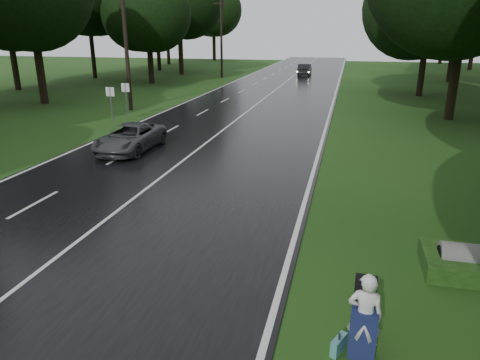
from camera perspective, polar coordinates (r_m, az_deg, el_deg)
name	(u,v)px	position (r m, az deg, el deg)	size (l,w,h in m)	color
ground	(80,241)	(13.20, -19.95, -7.42)	(160.00, 160.00, 0.00)	#214615
road	(244,114)	(31.04, 0.49, 8.45)	(12.00, 140.00, 0.04)	black
lane_center	(244,114)	(31.03, 0.49, 8.49)	(0.12, 140.00, 0.01)	silver
grey_car	(130,138)	(21.98, -13.98, 5.34)	(2.12, 4.60, 1.28)	#424446
far_car	(305,70)	(59.38, 8.34, 13.91)	(1.53, 4.38, 1.44)	black
hitchhiker	(364,319)	(8.41, 15.74, -16.82)	(0.63, 0.58, 1.67)	silver
suitcase	(339,345)	(8.74, 12.60, -20.03)	(0.13, 0.45, 0.32)	teal
culvert	(469,273)	(12.27, 27.46, -10.56)	(0.74, 0.74, 1.48)	slate
utility_pole_mid	(131,110)	(33.90, -13.84, 8.75)	(1.80, 0.28, 9.97)	black
utility_pole_far	(222,77)	(56.46, -2.35, 13.07)	(1.80, 0.28, 9.53)	black
road_sign_a	(113,124)	(28.95, -16.04, 6.93)	(0.55, 0.10, 2.29)	white
road_sign_b	(128,118)	(30.64, -14.26, 7.70)	(0.55, 0.10, 2.31)	white
tree_left_d	(45,103)	(39.23, -23.84, 9.01)	(9.75, 9.75, 15.24)	black
tree_left_e	(152,83)	(50.84, -11.29, 12.11)	(8.19, 8.19, 12.79)	black
tree_left_f	(182,74)	(60.89, -7.53, 13.34)	(10.69, 10.69, 16.70)	black
tree_right_d	(448,119)	(32.52, 25.24, 7.11)	(9.80, 9.80, 15.31)	black
tree_right_e	(419,96)	(43.37, 22.05, 10.03)	(7.85, 7.85, 12.26)	black
tree_right_f	(448,82)	(56.60, 25.26, 11.36)	(10.70, 10.70, 16.72)	black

